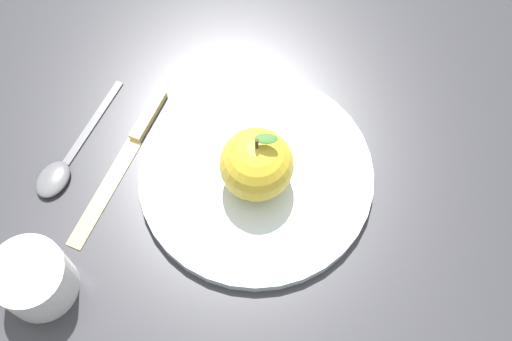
{
  "coord_description": "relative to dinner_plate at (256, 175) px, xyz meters",
  "views": [
    {
      "loc": [
        -0.1,
        -0.3,
        0.67
      ],
      "look_at": [
        0.02,
        -0.01,
        0.02
      ],
      "focal_mm": 45.27,
      "sensor_mm": 36.0,
      "label": 1
    }
  ],
  "objects": [
    {
      "name": "dinner_plate",
      "position": [
        0.0,
        0.0,
        0.0
      ],
      "size": [
        0.27,
        0.27,
        0.01
      ],
      "color": "silver",
      "rests_on": "ground_plane"
    },
    {
      "name": "spoon",
      "position": [
        -0.2,
        0.1,
        -0.0
      ],
      "size": [
        0.14,
        0.13,
        0.01
      ],
      "color": "#59595E",
      "rests_on": "ground_plane"
    },
    {
      "name": "apple",
      "position": [
        -0.0,
        -0.01,
        0.05
      ],
      "size": [
        0.08,
        0.08,
        0.1
      ],
      "color": "gold",
      "rests_on": "dinner_plate"
    },
    {
      "name": "cup",
      "position": [
        -0.26,
        -0.03,
        0.03
      ],
      "size": [
        0.08,
        0.08,
        0.06
      ],
      "color": "white",
      "rests_on": "ground_plane"
    },
    {
      "name": "knife",
      "position": [
        -0.13,
        0.09,
        -0.01
      ],
      "size": [
        0.16,
        0.16,
        0.01
      ],
      "color": "#D8B766",
      "rests_on": "ground_plane"
    },
    {
      "name": "ground_plane",
      "position": [
        -0.02,
        0.01,
        -0.01
      ],
      "size": [
        2.4,
        2.4,
        0.0
      ],
      "primitive_type": "plane",
      "color": "#2D2D33"
    }
  ]
}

